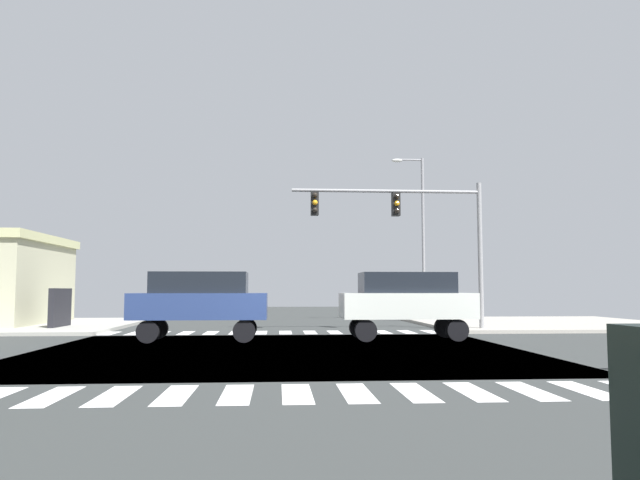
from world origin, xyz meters
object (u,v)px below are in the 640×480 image
sedan_nearside_1 (222,297)px  suv_inner_5 (407,299)px  street_lamp (419,224)px  traffic_signal_mast (405,219)px  suv_trailing_2 (200,300)px

sedan_nearside_1 → suv_inner_5: size_ratio=0.93×
street_lamp → suv_inner_5: bearing=-105.6°
street_lamp → sedan_nearside_1: bearing=119.2°
traffic_signal_mast → suv_inner_5: size_ratio=1.76×
traffic_signal_mast → suv_inner_5: traffic_signal_mast is taller
suv_trailing_2 → sedan_nearside_1: bearing=-176.2°
street_lamp → sedan_nearside_1: (-12.59, 22.57, -4.17)m
suv_inner_5 → traffic_signal_mast: bearing=168.0°
traffic_signal_mast → suv_trailing_2: bearing=-154.0°
suv_inner_5 → suv_trailing_2: bearing=-90.0°
street_lamp → suv_inner_5: street_lamp is taller
sedan_nearside_1 → suv_trailing_2: suv_trailing_2 is taller
sedan_nearside_1 → street_lamp: bearing=119.2°
traffic_signal_mast → suv_inner_5: 5.18m
sedan_nearside_1 → suv_inner_5: bearing=105.6°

